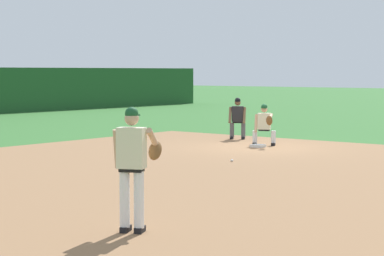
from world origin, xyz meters
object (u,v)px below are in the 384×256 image
(pitcher, at_px, (133,161))
(first_baseman, at_px, (264,123))
(first_base_bag, at_px, (258,146))
(umpire, at_px, (238,117))
(baseball, at_px, (232,160))

(pitcher, distance_m, first_baseman, 13.33)
(first_base_bag, distance_m, first_baseman, 0.90)
(pitcher, xyz_separation_m, first_baseman, (12.09, 5.61, -0.33))
(first_baseman, distance_m, umpire, 2.40)
(pitcher, relative_size, umpire, 1.27)
(first_baseman, bearing_deg, baseball, -157.78)
(first_base_bag, bearing_deg, baseball, -156.37)
(umpire, bearing_deg, pitcher, -150.48)
(baseball, xyz_separation_m, first_baseman, (4.15, 1.69, 0.69))
(pitcher, bearing_deg, umpire, 29.52)
(first_base_bag, height_order, first_baseman, first_baseman)
(baseball, relative_size, pitcher, 0.04)
(first_baseman, xyz_separation_m, umpire, (1.33, 1.99, 0.06))
(baseball, height_order, first_baseman, first_baseman)
(baseball, distance_m, first_baseman, 4.53)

